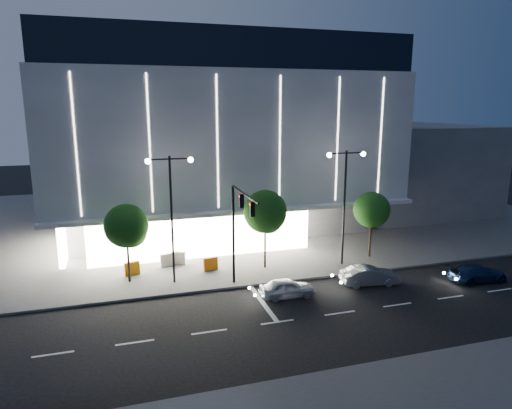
{
  "coord_description": "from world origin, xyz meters",
  "views": [
    {
      "loc": [
        -6.24,
        -24.4,
        12.3
      ],
      "look_at": [
        3.44,
        7.5,
        5.0
      ],
      "focal_mm": 32.0,
      "sensor_mm": 36.0,
      "label": 1
    }
  ],
  "objects": [
    {
      "name": "tree_left",
      "position": [
        -5.97,
        7.02,
        4.03
      ],
      "size": [
        3.02,
        3.02,
        5.72
      ],
      "color": "black",
      "rests_on": "ground"
    },
    {
      "name": "barrier_d",
      "position": [
        -2.21,
        9.66,
        0.65
      ],
      "size": [
        1.1,
        0.69,
        1.0
      ],
      "primitive_type": "cube",
      "rotation": [
        0.0,
        0.0,
        -0.43
      ],
      "color": "white",
      "rests_on": "sidewalk_museum"
    },
    {
      "name": "sidewalk_museum",
      "position": [
        5.0,
        24.0,
        0.07
      ],
      "size": [
        70.0,
        40.0,
        0.15
      ],
      "primitive_type": "cube",
      "color": "#474747",
      "rests_on": "ground"
    },
    {
      "name": "tree_right",
      "position": [
        13.03,
        7.02,
        3.88
      ],
      "size": [
        2.91,
        2.91,
        5.51
      ],
      "color": "black",
      "rests_on": "ground"
    },
    {
      "name": "museum",
      "position": [
        2.98,
        22.31,
        9.27
      ],
      "size": [
        30.0,
        25.8,
        18.0
      ],
      "color": "#4C4C51",
      "rests_on": "ground"
    },
    {
      "name": "car_lead",
      "position": [
        3.79,
        1.67,
        0.62
      ],
      "size": [
        3.7,
        1.61,
        1.24
      ],
      "primitive_type": "imported",
      "rotation": [
        0.0,
        0.0,
        1.53
      ],
      "color": "#BABDC2",
      "rests_on": "ground"
    },
    {
      "name": "traffic_mast",
      "position": [
        1.0,
        3.34,
        5.03
      ],
      "size": [
        0.33,
        5.89,
        7.07
      ],
      "color": "black",
      "rests_on": "ground"
    },
    {
      "name": "ground",
      "position": [
        0.0,
        0.0,
        0.0
      ],
      "size": [
        160.0,
        160.0,
        0.0
      ],
      "primitive_type": "plane",
      "color": "black",
      "rests_on": "ground"
    },
    {
      "name": "street_lamp_east",
      "position": [
        10.0,
        6.0,
        5.96
      ],
      "size": [
        3.16,
        0.36,
        9.0
      ],
      "color": "black",
      "rests_on": "ground"
    },
    {
      "name": "barrier_b",
      "position": [
        -3.11,
        9.43,
        0.65
      ],
      "size": [
        1.12,
        0.57,
        1.0
      ],
      "primitive_type": "cube",
      "rotation": [
        0.0,
        0.0,
        0.31
      ],
      "color": "silver",
      "rests_on": "sidewalk_museum"
    },
    {
      "name": "tree_mid",
      "position": [
        4.03,
        7.02,
        4.33
      ],
      "size": [
        3.25,
        3.25,
        6.15
      ],
      "color": "black",
      "rests_on": "ground"
    },
    {
      "name": "annex_building",
      "position": [
        26.0,
        24.0,
        5.0
      ],
      "size": [
        16.0,
        20.0,
        10.0
      ],
      "primitive_type": "cube",
      "color": "#4C4C51",
      "rests_on": "ground"
    },
    {
      "name": "car_second",
      "position": [
        10.03,
        1.95,
        0.67
      ],
      "size": [
        4.19,
        1.92,
        1.33
      ],
      "primitive_type": "imported",
      "rotation": [
        0.0,
        0.0,
        1.44
      ],
      "color": "#919498",
      "rests_on": "ground"
    },
    {
      "name": "barrier_a",
      "position": [
        -5.77,
        8.26,
        0.65
      ],
      "size": [
        1.13,
        0.54,
        1.0
      ],
      "primitive_type": "cube",
      "rotation": [
        0.0,
        0.0,
        0.28
      ],
      "color": "orange",
      "rests_on": "sidewalk_museum"
    },
    {
      "name": "street_lamp_west",
      "position": [
        -3.0,
        6.0,
        5.96
      ],
      "size": [
        3.16,
        0.36,
        9.0
      ],
      "color": "black",
      "rests_on": "ground"
    },
    {
      "name": "barrier_c",
      "position": [
        -0.1,
        7.59,
        0.65
      ],
      "size": [
        1.13,
        0.44,
        1.0
      ],
      "primitive_type": "cube",
      "rotation": [
        0.0,
        0.0,
        0.17
      ],
      "color": "orange",
      "rests_on": "sidewalk_museum"
    },
    {
      "name": "car_third",
      "position": [
        17.71,
        0.28,
        0.61
      ],
      "size": [
        4.31,
        1.96,
        1.23
      ],
      "primitive_type": "imported",
      "rotation": [
        0.0,
        0.0,
        1.51
      ],
      "color": "#112342",
      "rests_on": "ground"
    }
  ]
}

